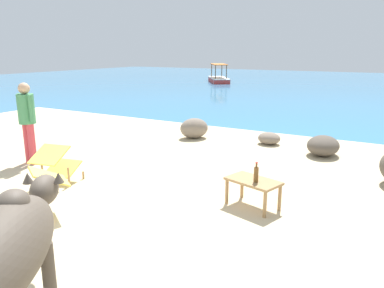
{
  "coord_description": "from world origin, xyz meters",
  "views": [
    {
      "loc": [
        3.78,
        -2.95,
        2.27
      ],
      "look_at": [
        0.39,
        3.0,
        0.55
      ],
      "focal_mm": 35.09,
      "sensor_mm": 36.0,
      "label": 1
    }
  ],
  "objects_px": {
    "low_bench_table": "(253,184)",
    "deck_chair_near": "(56,163)",
    "person_standing": "(27,117)",
    "cow": "(5,249)",
    "deck_chair_far": "(38,191)",
    "boat_red": "(219,78)",
    "bottle": "(256,174)"
  },
  "relations": [
    {
      "from": "deck_chair_near",
      "to": "low_bench_table",
      "type": "bearing_deg",
      "value": -89.13
    },
    {
      "from": "deck_chair_near",
      "to": "boat_red",
      "type": "relative_size",
      "value": 0.23
    },
    {
      "from": "person_standing",
      "to": "bottle",
      "type": "bearing_deg",
      "value": -77.28
    },
    {
      "from": "low_bench_table",
      "to": "bottle",
      "type": "height_order",
      "value": "bottle"
    },
    {
      "from": "low_bench_table",
      "to": "deck_chair_far",
      "type": "bearing_deg",
      "value": -127.12
    },
    {
      "from": "cow",
      "to": "deck_chair_far",
      "type": "xyz_separation_m",
      "value": [
        -1.64,
        1.56,
        -0.37
      ]
    },
    {
      "from": "bottle",
      "to": "person_standing",
      "type": "bearing_deg",
      "value": -179.05
    },
    {
      "from": "cow",
      "to": "deck_chair_near",
      "type": "xyz_separation_m",
      "value": [
        -2.48,
        2.6,
        -0.37
      ]
    },
    {
      "from": "deck_chair_far",
      "to": "boat_red",
      "type": "bearing_deg",
      "value": -129.83
    },
    {
      "from": "cow",
      "to": "deck_chair_near",
      "type": "height_order",
      "value": "cow"
    },
    {
      "from": "low_bench_table",
      "to": "deck_chair_near",
      "type": "bearing_deg",
      "value": -150.76
    },
    {
      "from": "low_bench_table",
      "to": "cow",
      "type": "bearing_deg",
      "value": -86.47
    },
    {
      "from": "deck_chair_near",
      "to": "deck_chair_far",
      "type": "bearing_deg",
      "value": -153.24
    },
    {
      "from": "low_bench_table",
      "to": "deck_chair_near",
      "type": "xyz_separation_m",
      "value": [
        -3.23,
        -0.75,
        0.04
      ]
    },
    {
      "from": "cow",
      "to": "deck_chair_near",
      "type": "relative_size",
      "value": 2.24
    },
    {
      "from": "low_bench_table",
      "to": "deck_chair_far",
      "type": "relative_size",
      "value": 0.92
    },
    {
      "from": "cow",
      "to": "deck_chair_far",
      "type": "height_order",
      "value": "cow"
    },
    {
      "from": "bottle",
      "to": "boat_red",
      "type": "xyz_separation_m",
      "value": [
        -10.24,
        20.05,
        -0.28
      ]
    },
    {
      "from": "low_bench_table",
      "to": "boat_red",
      "type": "xyz_separation_m",
      "value": [
        -10.17,
        19.97,
        -0.1
      ]
    },
    {
      "from": "low_bench_table",
      "to": "bottle",
      "type": "bearing_deg",
      "value": -33.15
    },
    {
      "from": "deck_chair_near",
      "to": "deck_chair_far",
      "type": "height_order",
      "value": "same"
    },
    {
      "from": "low_bench_table",
      "to": "deck_chair_far",
      "type": "height_order",
      "value": "deck_chair_far"
    },
    {
      "from": "cow",
      "to": "boat_red",
      "type": "bearing_deg",
      "value": -10.59
    },
    {
      "from": "deck_chair_near",
      "to": "boat_red",
      "type": "height_order",
      "value": "boat_red"
    },
    {
      "from": "cow",
      "to": "deck_chair_far",
      "type": "relative_size",
      "value": 2.08
    },
    {
      "from": "deck_chair_near",
      "to": "deck_chair_far",
      "type": "xyz_separation_m",
      "value": [
        0.83,
        -1.03,
        0.0
      ]
    },
    {
      "from": "deck_chair_near",
      "to": "person_standing",
      "type": "bearing_deg",
      "value": 55.56
    },
    {
      "from": "bottle",
      "to": "deck_chair_near",
      "type": "relative_size",
      "value": 0.34
    },
    {
      "from": "person_standing",
      "to": "boat_red",
      "type": "relative_size",
      "value": 0.44
    },
    {
      "from": "bottle",
      "to": "deck_chair_far",
      "type": "bearing_deg",
      "value": -145.26
    },
    {
      "from": "bottle",
      "to": "deck_chair_near",
      "type": "bearing_deg",
      "value": -168.49
    },
    {
      "from": "low_bench_table",
      "to": "person_standing",
      "type": "distance_m",
      "value": 4.71
    }
  ]
}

